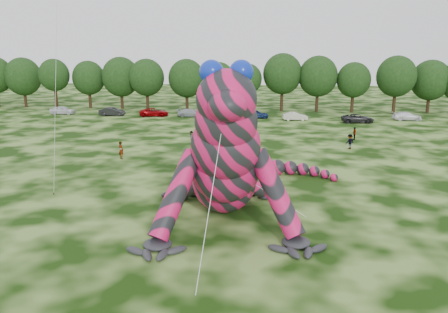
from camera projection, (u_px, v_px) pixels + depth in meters
name	position (u px, v px, depth m)	size (l,w,h in m)	color
ground	(170.00, 245.00, 25.47)	(240.00, 240.00, 0.00)	#16330A
inflatable_gecko	(224.00, 135.00, 30.39)	(17.83, 21.18, 10.59)	#CD1556
tree_2	(24.00, 82.00, 85.65)	(7.04, 6.34, 9.64)	black
tree_3	(55.00, 84.00, 83.26)	(5.81, 5.23, 9.44)	black
tree_4	(89.00, 84.00, 84.24)	(6.22, 5.60, 9.06)	black
tree_5	(121.00, 83.00, 83.18)	(7.16, 6.44, 9.80)	black
tree_6	(147.00, 85.00, 80.93)	(6.52, 5.86, 9.49)	black
tree_7	(187.00, 85.00, 80.25)	(6.68, 6.01, 9.48)	black
tree_8	(218.00, 87.00, 79.86)	(6.14, 5.53, 8.94)	black
tree_9	(247.00, 88.00, 79.67)	(5.27, 4.74, 8.68)	black
tree_10	(282.00, 82.00, 79.96)	(7.09, 6.38, 10.50)	black
tree_11	(318.00, 84.00, 78.96)	(7.01, 6.31, 10.07)	black
tree_12	(353.00, 88.00, 77.98)	(5.99, 5.39, 8.97)	black
tree_13	(396.00, 85.00, 76.49)	(6.83, 6.15, 10.13)	black
tree_14	(430.00, 87.00, 77.44)	(6.82, 6.14, 9.40)	black
car_0	(62.00, 110.00, 76.69)	(1.72, 4.27, 1.45)	silver
car_1	(112.00, 112.00, 74.98)	(1.52, 4.35, 1.43)	black
car_2	(154.00, 112.00, 74.43)	(2.28, 4.95, 1.38)	#8D0206
car_3	(191.00, 113.00, 73.88)	(1.88, 4.63, 1.34)	#A7ACB1
car_4	(255.00, 114.00, 72.18)	(1.74, 4.32, 1.47)	navy
car_5	(295.00, 116.00, 70.19)	(1.37, 3.93, 1.30)	silver
car_6	(358.00, 118.00, 67.87)	(2.26, 4.90, 1.36)	#272729
car_7	(407.00, 116.00, 70.26)	(1.84, 4.53, 1.31)	white
spectator_3	(354.00, 133.00, 54.96)	(0.94, 0.39, 1.60)	gray
spectator_1	(191.00, 138.00, 51.51)	(0.86, 0.67, 1.77)	gray
spectator_5	(234.00, 162.00, 40.89)	(1.60, 0.51, 1.73)	gray
spectator_0	(121.00, 150.00, 45.23)	(0.68, 0.45, 1.87)	gray
spectator_2	(350.00, 142.00, 49.86)	(1.11, 0.64, 1.71)	gray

